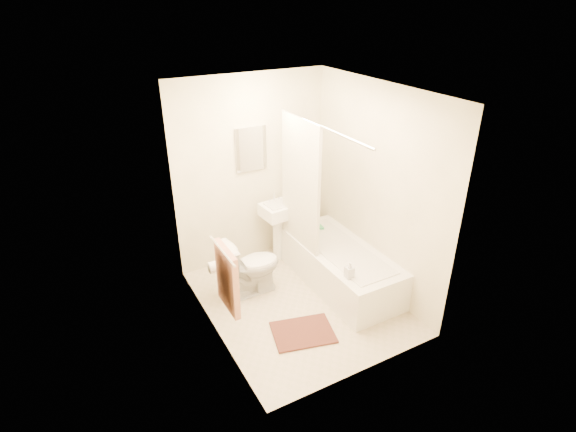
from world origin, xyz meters
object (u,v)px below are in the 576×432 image
soap_bottle (349,270)px  toilet (250,266)px  sink (279,229)px  bathtub (340,266)px  bath_mat (303,332)px

soap_bottle → toilet: bearing=131.2°
toilet → sink: size_ratio=0.82×
toilet → bathtub: (1.03, -0.36, -0.11)m
sink → bath_mat: sink is taller
bathtub → soap_bottle: soap_bottle is taller
toilet → soap_bottle: 1.19m
toilet → sink: (0.65, 0.50, 0.09)m
sink → bath_mat: 1.57m
soap_bottle → bathtub: bearing=63.6°
toilet → soap_bottle: toilet is taller
sink → bathtub: 0.96m
bathtub → soap_bottle: size_ratio=8.95×
sink → bath_mat: size_ratio=1.40×
toilet → bathtub: toilet is taller
toilet → sink: 0.82m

